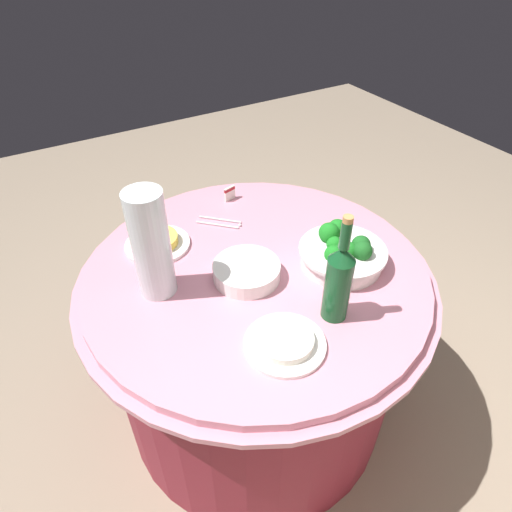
{
  "coord_description": "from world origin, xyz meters",
  "views": [
    {
      "loc": [
        0.55,
        0.94,
        1.67
      ],
      "look_at": [
        0.0,
        0.0,
        0.79
      ],
      "focal_mm": 31.28,
      "sensor_mm": 36.0,
      "label": 1
    }
  ],
  "objects_px": {
    "decorative_fruit_vase": "(152,250)",
    "food_plate_rice": "(285,342)",
    "broccoli_bowl": "(342,253)",
    "wine_bottle": "(338,281)",
    "plate_stack": "(247,271)",
    "food_plate_fried_egg": "(157,242)",
    "label_placard_front": "(230,193)",
    "serving_tongs": "(221,222)"
  },
  "relations": [
    {
      "from": "wine_bottle",
      "to": "food_plate_fried_egg",
      "type": "bearing_deg",
      "value": -60.44
    },
    {
      "from": "broccoli_bowl",
      "to": "plate_stack",
      "type": "bearing_deg",
      "value": -18.36
    },
    {
      "from": "wine_bottle",
      "to": "food_plate_rice",
      "type": "xyz_separation_m",
      "value": [
        0.18,
        0.02,
        -0.12
      ]
    },
    {
      "from": "broccoli_bowl",
      "to": "food_plate_fried_egg",
      "type": "xyz_separation_m",
      "value": [
        0.48,
        -0.39,
        -0.03
      ]
    },
    {
      "from": "plate_stack",
      "to": "food_plate_rice",
      "type": "height_order",
      "value": "plate_stack"
    },
    {
      "from": "food_plate_rice",
      "to": "wine_bottle",
      "type": "bearing_deg",
      "value": -172.37
    },
    {
      "from": "decorative_fruit_vase",
      "to": "food_plate_rice",
      "type": "bearing_deg",
      "value": 118.95
    },
    {
      "from": "food_plate_fried_egg",
      "to": "food_plate_rice",
      "type": "xyz_separation_m",
      "value": [
        -0.13,
        0.58,
        -0.0
      ]
    },
    {
      "from": "label_placard_front",
      "to": "food_plate_rice",
      "type": "bearing_deg",
      "value": 73.18
    },
    {
      "from": "food_plate_rice",
      "to": "food_plate_fried_egg",
      "type": "bearing_deg",
      "value": -77.02
    },
    {
      "from": "broccoli_bowl",
      "to": "label_placard_front",
      "type": "relative_size",
      "value": 5.09
    },
    {
      "from": "decorative_fruit_vase",
      "to": "food_plate_fried_egg",
      "type": "xyz_separation_m",
      "value": [
        -0.07,
        -0.21,
        -0.14
      ]
    },
    {
      "from": "wine_bottle",
      "to": "serving_tongs",
      "type": "height_order",
      "value": "wine_bottle"
    },
    {
      "from": "broccoli_bowl",
      "to": "label_placard_front",
      "type": "bearing_deg",
      "value": -76.79
    },
    {
      "from": "broccoli_bowl",
      "to": "wine_bottle",
      "type": "distance_m",
      "value": 0.25
    },
    {
      "from": "food_plate_rice",
      "to": "broccoli_bowl",
      "type": "bearing_deg",
      "value": -151.05
    },
    {
      "from": "serving_tongs",
      "to": "food_plate_rice",
      "type": "height_order",
      "value": "food_plate_rice"
    },
    {
      "from": "serving_tongs",
      "to": "food_plate_fried_egg",
      "type": "distance_m",
      "value": 0.25
    },
    {
      "from": "plate_stack",
      "to": "food_plate_fried_egg",
      "type": "bearing_deg",
      "value": -58.35
    },
    {
      "from": "plate_stack",
      "to": "wine_bottle",
      "type": "height_order",
      "value": "wine_bottle"
    },
    {
      "from": "broccoli_bowl",
      "to": "decorative_fruit_vase",
      "type": "height_order",
      "value": "decorative_fruit_vase"
    },
    {
      "from": "wine_bottle",
      "to": "food_plate_rice",
      "type": "height_order",
      "value": "wine_bottle"
    },
    {
      "from": "broccoli_bowl",
      "to": "plate_stack",
      "type": "distance_m",
      "value": 0.31
    },
    {
      "from": "wine_bottle",
      "to": "decorative_fruit_vase",
      "type": "distance_m",
      "value": 0.53
    },
    {
      "from": "serving_tongs",
      "to": "label_placard_front",
      "type": "distance_m",
      "value": 0.17
    },
    {
      "from": "wine_bottle",
      "to": "food_plate_rice",
      "type": "distance_m",
      "value": 0.22
    },
    {
      "from": "food_plate_fried_egg",
      "to": "broccoli_bowl",
      "type": "bearing_deg",
      "value": 140.54
    },
    {
      "from": "decorative_fruit_vase",
      "to": "food_plate_rice",
      "type": "height_order",
      "value": "decorative_fruit_vase"
    },
    {
      "from": "food_plate_fried_egg",
      "to": "serving_tongs",
      "type": "bearing_deg",
      "value": -177.43
    },
    {
      "from": "wine_bottle",
      "to": "broccoli_bowl",
      "type": "bearing_deg",
      "value": -134.21
    },
    {
      "from": "food_plate_rice",
      "to": "label_placard_front",
      "type": "xyz_separation_m",
      "value": [
        -0.22,
        -0.72,
        0.02
      ]
    },
    {
      "from": "plate_stack",
      "to": "label_placard_front",
      "type": "xyz_separation_m",
      "value": [
        -0.17,
        -0.43,
        0.01
      ]
    },
    {
      "from": "serving_tongs",
      "to": "food_plate_fried_egg",
      "type": "bearing_deg",
      "value": 2.57
    },
    {
      "from": "plate_stack",
      "to": "serving_tongs",
      "type": "distance_m",
      "value": 0.31
    },
    {
      "from": "decorative_fruit_vase",
      "to": "food_plate_fried_egg",
      "type": "bearing_deg",
      "value": -109.69
    },
    {
      "from": "plate_stack",
      "to": "wine_bottle",
      "type": "xyz_separation_m",
      "value": [
        -0.13,
        0.26,
        0.1
      ]
    },
    {
      "from": "broccoli_bowl",
      "to": "food_plate_rice",
      "type": "xyz_separation_m",
      "value": [
        0.34,
        0.19,
        -0.03
      ]
    },
    {
      "from": "food_plate_rice",
      "to": "label_placard_front",
      "type": "relative_size",
      "value": 4.0
    },
    {
      "from": "plate_stack",
      "to": "label_placard_front",
      "type": "bearing_deg",
      "value": -111.5
    },
    {
      "from": "plate_stack",
      "to": "food_plate_fried_egg",
      "type": "relative_size",
      "value": 0.95
    },
    {
      "from": "broccoli_bowl",
      "to": "serving_tongs",
      "type": "distance_m",
      "value": 0.47
    },
    {
      "from": "decorative_fruit_vase",
      "to": "label_placard_front",
      "type": "distance_m",
      "value": 0.56
    }
  ]
}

